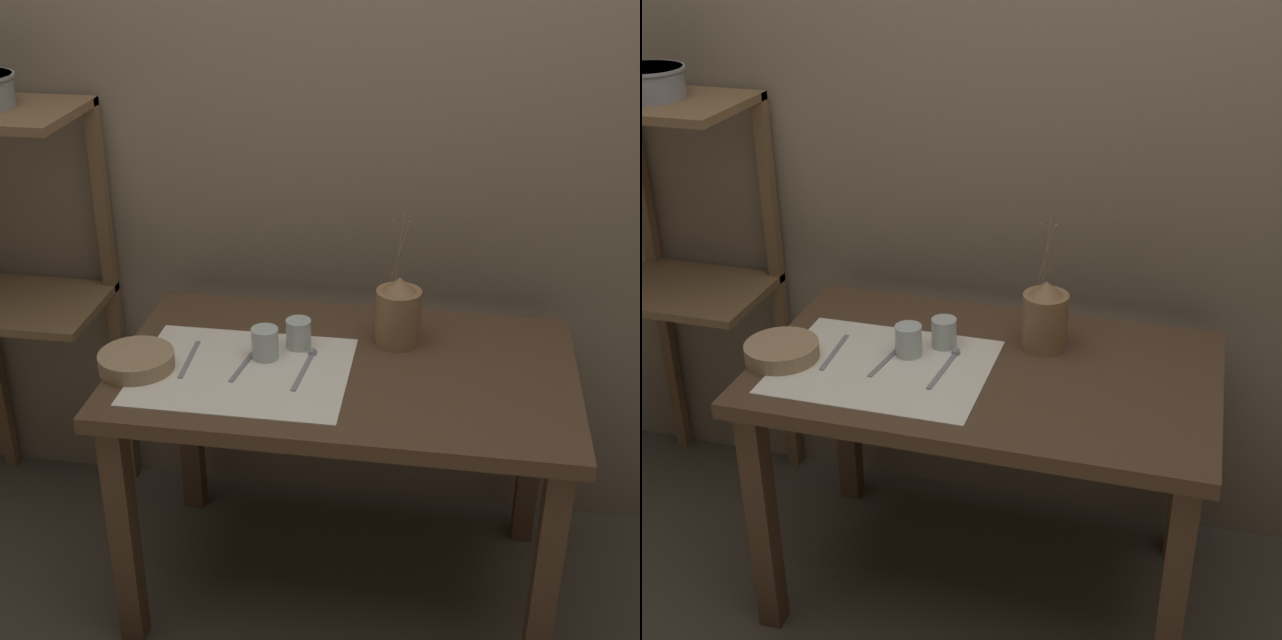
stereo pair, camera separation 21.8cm
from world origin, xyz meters
TOP-DOWN VIEW (x-y plane):
  - ground_plane at (0.00, 0.00)m, footprint 12.00×12.00m
  - stone_wall_back at (0.00, 0.45)m, footprint 7.00×0.06m
  - wooden_table at (0.00, 0.00)m, footprint 1.15×0.69m
  - wooden_shelf_unit at (-0.98, 0.28)m, footprint 0.47×0.35m
  - linen_cloth at (-0.25, -0.07)m, footprint 0.53×0.41m
  - pitcher_with_flowers at (0.12, 0.14)m, footprint 0.12×0.12m
  - wooden_bowl at (-0.51, -0.10)m, footprint 0.19×0.19m
  - glass_tumbler_near at (-0.20, 0.00)m, footprint 0.07×0.07m
  - glass_tumbler_far at (-0.13, 0.07)m, footprint 0.07×0.07m
  - knife_center at (-0.39, -0.04)m, footprint 0.02×0.19m
  - fork_inner at (-0.25, -0.04)m, footprint 0.04×0.19m
  - spoon_outer at (-0.09, -0.00)m, footprint 0.03×0.20m

SIDE VIEW (x-z plane):
  - ground_plane at x=0.00m, z-range 0.00..0.00m
  - wooden_table at x=0.00m, z-range 0.25..0.97m
  - linen_cloth at x=-0.25m, z-range 0.72..0.72m
  - knife_center at x=-0.39m, z-range 0.72..0.72m
  - fork_inner at x=-0.25m, z-range 0.72..0.72m
  - spoon_outer at x=-0.09m, z-range 0.71..0.73m
  - wooden_bowl at x=-0.51m, z-range 0.72..0.76m
  - glass_tumbler_far at x=-0.13m, z-range 0.72..0.80m
  - glass_tumbler_near at x=-0.20m, z-range 0.72..0.80m
  - pitcher_with_flowers at x=0.12m, z-range 0.62..0.98m
  - wooden_shelf_unit at x=-0.98m, z-range 0.24..1.51m
  - stone_wall_back at x=0.00m, z-range 0.00..2.40m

